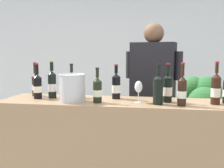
{
  "coord_description": "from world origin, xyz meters",
  "views": [
    {
      "loc": [
        0.26,
        -2.16,
        1.43
      ],
      "look_at": [
        -0.08,
        0.0,
        1.15
      ],
      "focal_mm": 40.16,
      "sensor_mm": 36.0,
      "label": 1
    }
  ],
  "objects": [
    {
      "name": "wine_bottle_1",
      "position": [
        0.31,
        -0.1,
        1.13
      ],
      "size": [
        0.08,
        0.08,
        0.33
      ],
      "color": "black",
      "rests_on": "counter"
    },
    {
      "name": "wine_bottle_6",
      "position": [
        -0.66,
        0.05,
        1.13
      ],
      "size": [
        0.08,
        0.08,
        0.35
      ],
      "color": "black",
      "rests_on": "counter"
    },
    {
      "name": "wine_bottle_0",
      "position": [
        -0.19,
        -0.1,
        1.11
      ],
      "size": [
        0.08,
        0.08,
        0.3
      ],
      "color": "black",
      "rests_on": "counter"
    },
    {
      "name": "wine_bottle_2",
      "position": [
        -0.49,
        0.12,
        1.12
      ],
      "size": [
        0.08,
        0.08,
        0.32
      ],
      "color": "black",
      "rests_on": "counter"
    },
    {
      "name": "wine_bottle_4",
      "position": [
        0.4,
        0.01,
        1.12
      ],
      "size": [
        0.08,
        0.08,
        0.34
      ],
      "color": "black",
      "rests_on": "counter"
    },
    {
      "name": "wine_bottle_5",
      "position": [
        0.78,
        -0.02,
        1.13
      ],
      "size": [
        0.08,
        0.08,
        0.35
      ],
      "color": "black",
      "rests_on": "counter"
    },
    {
      "name": "person_server",
      "position": [
        0.27,
        0.57,
        0.85
      ],
      "size": [
        0.6,
        0.34,
        1.74
      ],
      "color": "black",
      "rests_on": "ground_plane"
    },
    {
      "name": "wine_bottle_9",
      "position": [
        -0.06,
        0.11,
        1.12
      ],
      "size": [
        0.08,
        0.08,
        0.32
      ],
      "color": "black",
      "rests_on": "counter"
    },
    {
      "name": "wine_glass",
      "position": [
        0.15,
        -0.05,
        1.13
      ],
      "size": [
        0.07,
        0.07,
        0.19
      ],
      "color": "silver",
      "rests_on": "counter"
    },
    {
      "name": "wine_bottle_3",
      "position": [
        -0.87,
        0.14,
        1.12
      ],
      "size": [
        0.07,
        0.07,
        0.33
      ],
      "color": "black",
      "rests_on": "counter"
    },
    {
      "name": "wall_back",
      "position": [
        0.0,
        2.6,
        1.4
      ],
      "size": [
        8.0,
        0.1,
        2.8
      ],
      "primitive_type": "cube",
      "color": "silver",
      "rests_on": "ground_plane"
    },
    {
      "name": "wine_bottle_7",
      "position": [
        -0.78,
        0.0,
        1.12
      ],
      "size": [
        0.08,
        0.08,
        0.33
      ],
      "color": "black",
      "rests_on": "counter"
    },
    {
      "name": "wine_bottle_10",
      "position": [
        0.5,
        -0.11,
        1.13
      ],
      "size": [
        0.07,
        0.07,
        0.35
      ],
      "color": "black",
      "rests_on": "counter"
    },
    {
      "name": "potted_shrub",
      "position": [
        0.88,
        1.07,
        0.79
      ],
      "size": [
        0.51,
        0.58,
        1.13
      ],
      "color": "brown",
      "rests_on": "ground_plane"
    },
    {
      "name": "ice_bucket",
      "position": [
        -0.42,
        -0.09,
        1.12
      ],
      "size": [
        0.23,
        0.23,
        0.24
      ],
      "color": "silver",
      "rests_on": "counter"
    },
    {
      "name": "counter",
      "position": [
        0.0,
        0.0,
        0.5
      ],
      "size": [
        2.16,
        0.5,
        1.0
      ],
      "primitive_type": "cube",
      "color": "#9E7A56",
      "rests_on": "ground_plane"
    }
  ]
}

